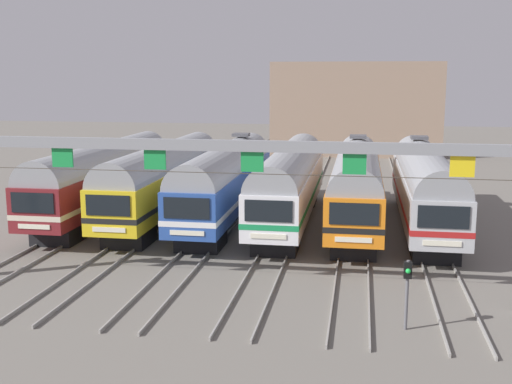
{
  "coord_description": "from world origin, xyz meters",
  "views": [
    {
      "loc": [
        6.21,
        -37.97,
        8.98
      ],
      "look_at": [
        0.25,
        -2.13,
        2.31
      ],
      "focal_mm": 44.75,
      "sensor_mm": 36.0,
      "label": 1
    }
  ],
  "objects_px": {
    "commuter_train_white": "(290,180)",
    "commuter_train_maroon": "(104,175)",
    "commuter_train_stainless": "(425,184)",
    "commuter_train_orange": "(356,182)",
    "commuter_train_yellow": "(164,177)",
    "commuter_train_blue": "(226,179)",
    "yard_signal_mast": "(407,281)",
    "catenary_gantry": "(203,168)"
  },
  "relations": [
    {
      "from": "commuter_train_maroon",
      "to": "catenary_gantry",
      "type": "distance_m",
      "value": 16.97
    },
    {
      "from": "commuter_train_blue",
      "to": "commuter_train_yellow",
      "type": "bearing_deg",
      "value": -179.94
    },
    {
      "from": "commuter_train_maroon",
      "to": "commuter_train_yellow",
      "type": "xyz_separation_m",
      "value": [
        3.98,
        0.0,
        0.0
      ]
    },
    {
      "from": "commuter_train_maroon",
      "to": "commuter_train_orange",
      "type": "relative_size",
      "value": 1.0
    },
    {
      "from": "commuter_train_stainless",
      "to": "commuter_train_orange",
      "type": "bearing_deg",
      "value": 180.0
    },
    {
      "from": "commuter_train_orange",
      "to": "yard_signal_mast",
      "type": "bearing_deg",
      "value": -82.83
    },
    {
      "from": "commuter_train_maroon",
      "to": "commuter_train_stainless",
      "type": "distance_m",
      "value": 19.89
    },
    {
      "from": "commuter_train_maroon",
      "to": "commuter_train_blue",
      "type": "relative_size",
      "value": 1.0
    },
    {
      "from": "commuter_train_blue",
      "to": "commuter_train_white",
      "type": "height_order",
      "value": "commuter_train_blue"
    },
    {
      "from": "yard_signal_mast",
      "to": "commuter_train_maroon",
      "type": "bearing_deg",
      "value": 138.56
    },
    {
      "from": "commuter_train_maroon",
      "to": "commuter_train_blue",
      "type": "bearing_deg",
      "value": 0.03
    },
    {
      "from": "commuter_train_maroon",
      "to": "yard_signal_mast",
      "type": "xyz_separation_m",
      "value": [
        17.9,
        -15.8,
        -0.88
      ]
    },
    {
      "from": "commuter_train_white",
      "to": "commuter_train_orange",
      "type": "bearing_deg",
      "value": 0.06
    },
    {
      "from": "yard_signal_mast",
      "to": "commuter_train_orange",
      "type": "bearing_deg",
      "value": 97.17
    },
    {
      "from": "commuter_train_yellow",
      "to": "commuter_train_blue",
      "type": "xyz_separation_m",
      "value": [
        3.98,
        0.0,
        0.0
      ]
    },
    {
      "from": "commuter_train_blue",
      "to": "commuter_train_white",
      "type": "relative_size",
      "value": 1.0
    },
    {
      "from": "commuter_train_blue",
      "to": "catenary_gantry",
      "type": "height_order",
      "value": "catenary_gantry"
    },
    {
      "from": "commuter_train_blue",
      "to": "commuter_train_white",
      "type": "distance_m",
      "value": 3.98
    },
    {
      "from": "commuter_train_maroon",
      "to": "catenary_gantry",
      "type": "xyz_separation_m",
      "value": [
        9.94,
        -13.49,
        2.65
      ]
    },
    {
      "from": "commuter_train_white",
      "to": "commuter_train_blue",
      "type": "bearing_deg",
      "value": 179.94
    },
    {
      "from": "catenary_gantry",
      "to": "commuter_train_yellow",
      "type": "bearing_deg",
      "value": 113.85
    },
    {
      "from": "catenary_gantry",
      "to": "commuter_train_white",
      "type": "bearing_deg",
      "value": 81.62
    },
    {
      "from": "commuter_train_blue",
      "to": "commuter_train_stainless",
      "type": "xyz_separation_m",
      "value": [
        11.93,
        0.0,
        0.0
      ]
    },
    {
      "from": "commuter_train_yellow",
      "to": "commuter_train_white",
      "type": "distance_m",
      "value": 7.95
    },
    {
      "from": "commuter_train_stainless",
      "to": "yard_signal_mast",
      "type": "distance_m",
      "value": 15.96
    },
    {
      "from": "commuter_train_blue",
      "to": "yard_signal_mast",
      "type": "relative_size",
      "value": 7.02
    },
    {
      "from": "commuter_train_stainless",
      "to": "commuter_train_yellow",
      "type": "bearing_deg",
      "value": -179.98
    },
    {
      "from": "commuter_train_white",
      "to": "commuter_train_maroon",
      "type": "bearing_deg",
      "value": 180.0
    },
    {
      "from": "commuter_train_blue",
      "to": "commuter_train_orange",
      "type": "bearing_deg",
      "value": 0.0
    },
    {
      "from": "commuter_train_white",
      "to": "yard_signal_mast",
      "type": "bearing_deg",
      "value": -69.32
    },
    {
      "from": "commuter_train_maroon",
      "to": "commuter_train_yellow",
      "type": "relative_size",
      "value": 1.0
    },
    {
      "from": "commuter_train_white",
      "to": "catenary_gantry",
      "type": "bearing_deg",
      "value": -98.38
    },
    {
      "from": "commuter_train_yellow",
      "to": "commuter_train_stainless",
      "type": "bearing_deg",
      "value": 0.02
    },
    {
      "from": "commuter_train_maroon",
      "to": "catenary_gantry",
      "type": "relative_size",
      "value": 0.72
    },
    {
      "from": "commuter_train_blue",
      "to": "yard_signal_mast",
      "type": "xyz_separation_m",
      "value": [
        9.94,
        -15.81,
        -0.88
      ]
    },
    {
      "from": "commuter_train_yellow",
      "to": "yard_signal_mast",
      "type": "height_order",
      "value": "commuter_train_yellow"
    },
    {
      "from": "commuter_train_orange",
      "to": "commuter_train_maroon",
      "type": "bearing_deg",
      "value": -179.98
    },
    {
      "from": "commuter_train_yellow",
      "to": "yard_signal_mast",
      "type": "relative_size",
      "value": 7.02
    },
    {
      "from": "commuter_train_yellow",
      "to": "commuter_train_stainless",
      "type": "xyz_separation_m",
      "value": [
        15.91,
        0.0,
        0.0
      ]
    },
    {
      "from": "commuter_train_yellow",
      "to": "commuter_train_stainless",
      "type": "relative_size",
      "value": 1.0
    },
    {
      "from": "commuter_train_maroon",
      "to": "commuter_train_orange",
      "type": "height_order",
      "value": "commuter_train_orange"
    },
    {
      "from": "commuter_train_maroon",
      "to": "commuter_train_yellow",
      "type": "height_order",
      "value": "same"
    }
  ]
}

